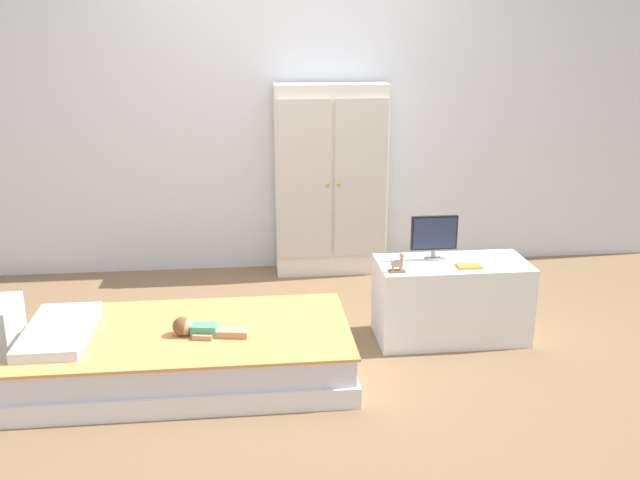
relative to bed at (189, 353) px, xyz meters
The scene contains 10 objects.
ground_plane 0.67m from the bed, 15.86° to the left, with size 10.00×10.00×0.02m, color brown.
back_wall 2.23m from the bed, 70.23° to the left, with size 6.40×0.05×2.70m, color silver.
bed is the anchor object (origin of this frame).
pillow 0.67m from the bed, behind, with size 0.32×0.63×0.05m, color silver.
doll 0.19m from the bed, 55.83° to the right, with size 0.39×0.15×0.10m.
wardrobe 1.92m from the bed, 59.01° to the left, with size 0.81×0.29×1.40m.
tv_stand 1.55m from the bed, 12.18° to the left, with size 0.88×0.41×0.47m, color white.
tv_monitor 1.54m from the bed, 15.70° to the left, with size 0.27×0.10×0.26m.
rocking_horse_toy 1.24m from the bed, ahead, with size 0.09×0.04×0.11m.
book_orange 1.63m from the bed, ahead, with size 0.14×0.10×0.01m, color orange.
Camera 1 is at (-0.31, -3.59, 1.79)m, focal length 39.34 mm.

